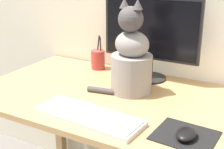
# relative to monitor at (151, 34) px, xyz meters

# --- Properties ---
(desk) EXTENTS (1.22, 0.72, 0.73)m
(desk) POSITION_rel_monitor_xyz_m (-0.06, -0.26, -0.33)
(desk) COLOR tan
(desk) RESTS_ON ground_plane
(monitor) EXTENTS (0.48, 0.17, 0.40)m
(monitor) POSITION_rel_monitor_xyz_m (0.00, 0.00, 0.00)
(monitor) COLOR black
(monitor) RESTS_ON desk
(keyboard) EXTENTS (0.43, 0.18, 0.02)m
(keyboard) POSITION_rel_monitor_xyz_m (-0.03, -0.50, -0.21)
(keyboard) COLOR silver
(keyboard) RESTS_ON desk
(mousepad_right) EXTENTS (0.21, 0.19, 0.00)m
(mousepad_right) POSITION_rel_monitor_xyz_m (0.32, -0.45, -0.22)
(mousepad_right) COLOR black
(mousepad_right) RESTS_ON desk
(computer_mouse_right) EXTENTS (0.07, 0.10, 0.03)m
(computer_mouse_right) POSITION_rel_monitor_xyz_m (0.33, -0.47, -0.21)
(computer_mouse_right) COLOR black
(computer_mouse_right) RESTS_ON mousepad_right
(cat) EXTENTS (0.28, 0.21, 0.41)m
(cat) POSITION_rel_monitor_xyz_m (-0.01, -0.19, -0.07)
(cat) COLOR gray
(cat) RESTS_ON desk
(pen_cup) EXTENTS (0.07, 0.07, 0.18)m
(pen_cup) POSITION_rel_monitor_xyz_m (-0.30, 0.01, -0.17)
(pen_cup) COLOR #B23833
(pen_cup) RESTS_ON desk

